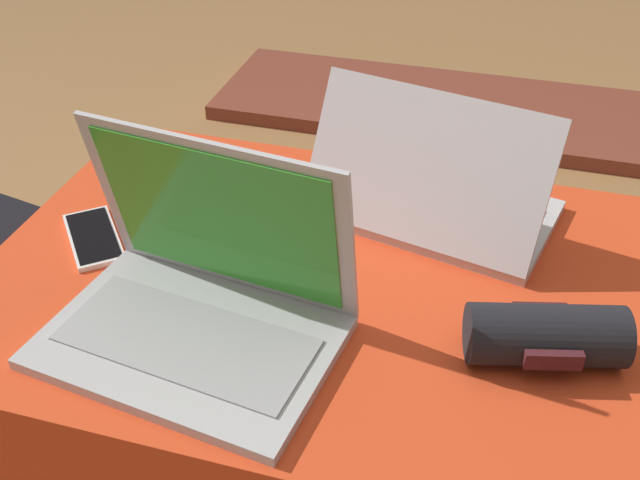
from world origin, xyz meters
TOP-DOWN VIEW (x-y plane):
  - ground_plane at (0.00, 0.00)m, footprint 14.00×14.00m
  - ottoman at (0.00, 0.00)m, footprint 0.96×0.70m
  - laptop_near at (-0.11, -0.15)m, footprint 0.40×0.30m
  - laptop_far at (0.14, 0.18)m, footprint 0.41×0.31m
  - cell_phone at (-0.35, -0.01)m, footprint 0.15×0.16m
  - wrist_brace at (0.33, -0.08)m, footprint 0.21×0.12m
  - fireplace_hearth at (0.00, 1.41)m, footprint 1.40×0.50m

SIDE VIEW (x-z plane):
  - ground_plane at x=0.00m, z-range 0.00..0.00m
  - fireplace_hearth at x=0.00m, z-range 0.00..0.04m
  - ottoman at x=0.00m, z-range 0.00..0.42m
  - cell_phone at x=-0.35m, z-range 0.42..0.43m
  - wrist_brace at x=0.33m, z-range 0.42..0.50m
  - laptop_far at x=0.14m, z-range 0.36..0.58m
  - laptop_near at x=-0.11m, z-range 0.34..0.61m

